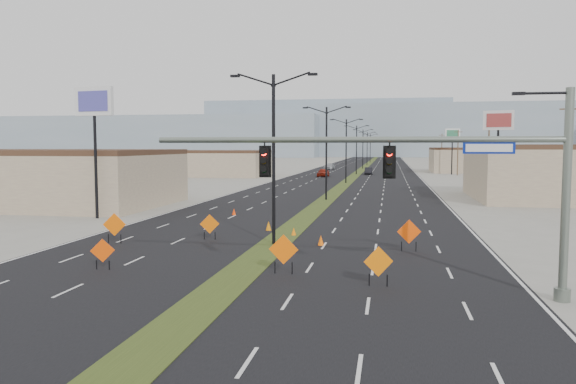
% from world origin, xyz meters
% --- Properties ---
extents(ground, '(600.00, 600.00, 0.00)m').
position_xyz_m(ground, '(0.00, 0.00, 0.00)').
color(ground, gray).
rests_on(ground, ground).
extents(road_surface, '(25.00, 400.00, 0.02)m').
position_xyz_m(road_surface, '(0.00, 100.00, 0.00)').
color(road_surface, black).
rests_on(road_surface, ground).
extents(median_strip, '(2.00, 400.00, 0.04)m').
position_xyz_m(median_strip, '(0.00, 100.00, 0.00)').
color(median_strip, '#314117').
rests_on(median_strip, ground).
extents(building_sw_far, '(30.00, 14.00, 4.50)m').
position_xyz_m(building_sw_far, '(-32.00, 85.00, 2.25)').
color(building_sw_far, tan).
rests_on(building_sw_far, ground).
extents(building_se_far, '(44.00, 16.00, 5.00)m').
position_xyz_m(building_se_far, '(38.00, 110.00, 2.50)').
color(building_se_far, tan).
rests_on(building_se_far, ground).
extents(mesa_west, '(180.00, 50.00, 22.00)m').
position_xyz_m(mesa_west, '(-120.00, 280.00, 11.00)').
color(mesa_west, '#8193A0').
rests_on(mesa_west, ground).
extents(mesa_center, '(220.00, 50.00, 28.00)m').
position_xyz_m(mesa_center, '(40.00, 300.00, 14.00)').
color(mesa_center, '#8193A0').
rests_on(mesa_center, ground).
extents(mesa_backdrop, '(140.00, 50.00, 32.00)m').
position_xyz_m(mesa_backdrop, '(-30.00, 320.00, 16.00)').
color(mesa_backdrop, '#8193A0').
rests_on(mesa_backdrop, ground).
extents(signal_mast, '(16.30, 0.60, 8.00)m').
position_xyz_m(signal_mast, '(8.56, 2.00, 4.79)').
color(signal_mast, slate).
rests_on(signal_mast, ground).
extents(streetlight_0, '(5.15, 0.24, 10.02)m').
position_xyz_m(streetlight_0, '(0.00, 12.00, 5.42)').
color(streetlight_0, black).
rests_on(streetlight_0, ground).
extents(streetlight_1, '(5.15, 0.24, 10.02)m').
position_xyz_m(streetlight_1, '(0.00, 40.00, 5.42)').
color(streetlight_1, black).
rests_on(streetlight_1, ground).
extents(streetlight_2, '(5.15, 0.24, 10.02)m').
position_xyz_m(streetlight_2, '(0.00, 68.00, 5.42)').
color(streetlight_2, black).
rests_on(streetlight_2, ground).
extents(streetlight_3, '(5.15, 0.24, 10.02)m').
position_xyz_m(streetlight_3, '(0.00, 96.00, 5.42)').
color(streetlight_3, black).
rests_on(streetlight_3, ground).
extents(streetlight_4, '(5.15, 0.24, 10.02)m').
position_xyz_m(streetlight_4, '(0.00, 124.00, 5.42)').
color(streetlight_4, black).
rests_on(streetlight_4, ground).
extents(streetlight_5, '(5.15, 0.24, 10.02)m').
position_xyz_m(streetlight_5, '(0.00, 152.00, 5.42)').
color(streetlight_5, black).
rests_on(streetlight_5, ground).
extents(streetlight_6, '(5.15, 0.24, 10.02)m').
position_xyz_m(streetlight_6, '(0.00, 180.00, 5.42)').
color(streetlight_6, black).
rests_on(streetlight_6, ground).
extents(utility_pole_0, '(1.60, 0.20, 9.00)m').
position_xyz_m(utility_pole_0, '(20.00, 25.00, 4.67)').
color(utility_pole_0, '#4C3823').
rests_on(utility_pole_0, ground).
extents(utility_pole_1, '(1.60, 0.20, 9.00)m').
position_xyz_m(utility_pole_1, '(20.00, 60.00, 4.67)').
color(utility_pole_1, '#4C3823').
rests_on(utility_pole_1, ground).
extents(utility_pole_2, '(1.60, 0.20, 9.00)m').
position_xyz_m(utility_pole_2, '(20.00, 95.00, 4.67)').
color(utility_pole_2, '#4C3823').
rests_on(utility_pole_2, ground).
extents(utility_pole_3, '(1.60, 0.20, 9.00)m').
position_xyz_m(utility_pole_3, '(20.00, 130.00, 4.67)').
color(utility_pole_3, '#4C3823').
rests_on(utility_pole_3, ground).
extents(car_left, '(2.19, 4.73, 1.57)m').
position_xyz_m(car_left, '(-5.67, 85.79, 0.78)').
color(car_left, maroon).
rests_on(car_left, ground).
extents(car_mid, '(1.59, 4.39, 1.44)m').
position_xyz_m(car_mid, '(2.52, 95.83, 0.72)').
color(car_mid, black).
rests_on(car_mid, ground).
extents(car_far, '(2.59, 5.24, 1.47)m').
position_xyz_m(car_far, '(-7.97, 119.09, 0.73)').
color(car_far, '#9FA3A9').
rests_on(car_far, ground).
extents(construction_sign_0, '(1.36, 0.29, 1.84)m').
position_xyz_m(construction_sign_0, '(-9.50, 10.68, 1.09)').
color(construction_sign_0, '#E15704').
rests_on(construction_sign_0, ground).
extents(construction_sign_1, '(1.04, 0.49, 1.49)m').
position_xyz_m(construction_sign_1, '(-6.58, 3.86, 0.87)').
color(construction_sign_1, '#E34404').
rests_on(construction_sign_1, ground).
extents(construction_sign_2, '(1.15, 0.43, 1.60)m').
position_xyz_m(construction_sign_2, '(-4.29, 12.95, 0.94)').
color(construction_sign_2, '#DB5B04').
rests_on(construction_sign_2, ground).
extents(construction_sign_3, '(1.37, 0.07, 1.83)m').
position_xyz_m(construction_sign_3, '(2.00, 4.53, 1.08)').
color(construction_sign_3, '#F05B05').
rests_on(construction_sign_3, ground).
extents(construction_sign_4, '(1.21, 0.46, 1.69)m').
position_xyz_m(construction_sign_4, '(6.31, 3.00, 1.00)').
color(construction_sign_4, '#E26704').
rests_on(construction_sign_4, ground).
extents(construction_sign_5, '(1.32, 0.33, 1.79)m').
position_xyz_m(construction_sign_5, '(7.83, 11.17, 1.06)').
color(construction_sign_5, '#EA4404').
rests_on(construction_sign_5, ground).
extents(cone_0, '(0.48, 0.48, 0.62)m').
position_xyz_m(cone_0, '(2.80, 12.16, 0.31)').
color(cone_0, '#FF6105').
rests_on(cone_0, ground).
extents(cone_1, '(0.48, 0.48, 0.66)m').
position_xyz_m(cone_1, '(-1.48, 17.34, 0.33)').
color(cone_1, orange).
rests_on(cone_1, ground).
extents(cone_2, '(0.40, 0.40, 0.56)m').
position_xyz_m(cone_2, '(0.63, 15.40, 0.28)').
color(cone_2, orange).
rests_on(cone_2, ground).
extents(cone_3, '(0.39, 0.39, 0.58)m').
position_xyz_m(cone_3, '(-6.21, 25.33, 0.29)').
color(cone_3, '#FF3B05').
rests_on(cone_3, ground).
extents(pole_sign_west, '(3.46, 0.84, 10.55)m').
position_xyz_m(pole_sign_west, '(-16.57, 21.35, 8.68)').
color(pole_sign_west, black).
rests_on(pole_sign_west, ground).
extents(pole_sign_east_near, '(3.14, 1.12, 9.65)m').
position_xyz_m(pole_sign_east_near, '(18.19, 43.42, 7.89)').
color(pole_sign_east_near, black).
rests_on(pole_sign_east_near, ground).
extents(pole_sign_east_far, '(3.06, 0.99, 9.37)m').
position_xyz_m(pole_sign_east_far, '(19.28, 98.53, 7.64)').
color(pole_sign_east_far, black).
rests_on(pole_sign_east_far, ground).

